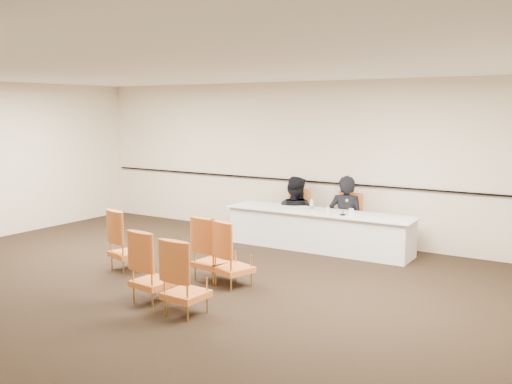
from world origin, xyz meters
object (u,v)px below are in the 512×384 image
panelist_main_chair (346,220)px  aud_chair_front_right (233,253)px  microphone (343,208)px  drinking_glass (328,210)px  aud_chair_front_left (127,239)px  aud_chair_front_mid (212,248)px  coffee_cup (351,212)px  panelist_second (294,220)px  aud_chair_back_mid (153,266)px  water_bottle (312,205)px  panelist_main (346,224)px  panelist_second_chair (294,214)px  aud_chair_back_right (186,276)px  panel_table (319,230)px

panelist_main_chair → aud_chair_front_right: (-0.34, -3.12, 0.00)m
microphone → drinking_glass: 0.35m
aud_chair_front_left → aud_chair_front_mid: 1.48m
panelist_main_chair → aud_chair_front_left: (-2.22, -3.28, 0.00)m
panelist_main_chair → drinking_glass: 0.64m
aud_chair_front_left → aud_chair_front_right: 1.89m
coffee_cup → aud_chair_front_right: (-0.73, -2.45, -0.28)m
aud_chair_front_right → panelist_second: bearing=120.8°
aud_chair_back_mid → water_bottle: bearing=89.2°
panelist_main → aud_chair_back_mid: bearing=66.8°
microphone → aud_chair_front_right: microphone is taller
panelist_second_chair → aud_chair_front_left: 3.47m
microphone → aud_chair_front_left: microphone is taller
aud_chair_front_mid → aud_chair_back_mid: 1.16m
aud_chair_back_right → panel_table: bearing=93.7°
aud_chair_front_left → aud_chair_front_mid: size_ratio=1.00×
microphone → panel_table: bearing=167.1°
microphone → aud_chair_front_left: 3.60m
panelist_second_chair → aud_chair_front_mid: same height
aud_chair_back_mid → aud_chair_back_right: (0.66, -0.15, 0.00)m
panelist_main_chair → water_bottle: panelist_main_chair is taller
panelist_main → microphone: bearing=97.4°
panelist_second → drinking_glass: (0.96, -0.56, 0.37)m
panelist_second → drinking_glass: panelist_second is taller
panelist_main_chair → aud_chair_front_mid: (-0.76, -3.04, 0.00)m
panel_table → coffee_cup: 0.80m
panel_table → panelist_second: 0.92m
panel_table → aud_chair_back_right: aud_chair_back_right is taller
drinking_glass → aud_chair_front_right: size_ratio=0.11×
panel_table → panelist_main: 0.61m
microphone → water_bottle: size_ratio=1.23×
aud_chair_front_right → aud_chair_back_right: same height
microphone → aud_chair_back_mid: (-1.09, -3.53, -0.35)m
panelist_main → water_bottle: 0.80m
water_bottle → aud_chair_back_mid: 3.67m
aud_chair_front_mid → aud_chair_back_right: size_ratio=1.00×
panel_table → aud_chair_back_mid: 3.71m
aud_chair_back_mid → drinking_glass: bearing=84.2°
panel_table → water_bottle: water_bottle is taller
drinking_glass → aud_chair_front_mid: aud_chair_front_mid is taller
aud_chair_back_mid → panel_table: bearing=87.3°
microphone → aud_chair_back_right: 3.71m
drinking_glass → aud_chair_front_mid: 2.56m
panelist_main → microphone: (0.23, -0.67, 0.41)m
water_bottle → aud_chair_back_mid: (-0.44, -3.63, -0.32)m
panelist_main_chair → panelist_second: 1.06m
panelist_second_chair → microphone: 1.48m
panelist_second → aud_chair_front_left: size_ratio=1.79×
panelist_main → coffee_cup: bearing=108.0°
water_bottle → aud_chair_front_mid: aud_chair_front_mid is taller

